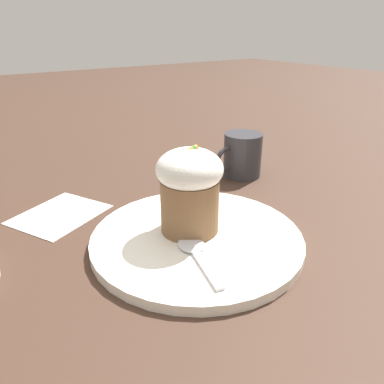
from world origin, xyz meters
name	(u,v)px	position (x,y,z in m)	size (l,w,h in m)	color
ground_plane	(197,243)	(0.00, 0.00, 0.00)	(4.00, 4.00, 0.00)	#3D281E
dessert_plate	(197,239)	(0.00, 0.00, 0.01)	(0.27, 0.27, 0.01)	white
carrot_cake	(192,188)	(0.00, -0.02, 0.07)	(0.08, 0.08, 0.11)	brown
spoon	(195,250)	(0.03, 0.03, 0.02)	(0.05, 0.11, 0.01)	silver
coffee_cup	(242,155)	(-0.20, -0.14, 0.04)	(0.10, 0.07, 0.08)	#2D2D33
paper_napkin	(60,214)	(0.12, -0.18, 0.00)	(0.15, 0.14, 0.00)	white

